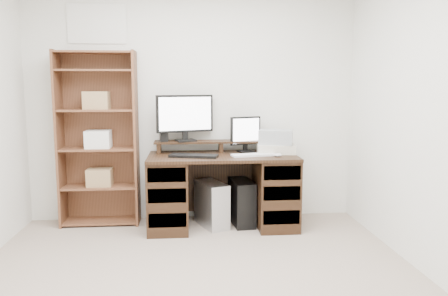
{
  "coord_description": "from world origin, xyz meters",
  "views": [
    {
      "loc": [
        -0.06,
        -2.73,
        1.44
      ],
      "look_at": [
        0.29,
        1.43,
        0.85
      ],
      "focal_mm": 35.0,
      "sensor_mm": 36.0,
      "label": 1
    }
  ],
  "objects": [
    {
      "name": "room",
      "position": [
        -0.0,
        0.0,
        1.25
      ],
      "size": [
        3.54,
        4.04,
        2.54
      ],
      "color": "tan",
      "rests_on": "ground"
    },
    {
      "name": "desk",
      "position": [
        0.29,
        1.64,
        0.39
      ],
      "size": [
        1.5,
        0.7,
        0.75
      ],
      "color": "black",
      "rests_on": "ground"
    },
    {
      "name": "riser_shelf",
      "position": [
        0.29,
        1.85,
        0.84
      ],
      "size": [
        1.4,
        0.22,
        0.12
      ],
      "color": "black",
      "rests_on": "desk"
    },
    {
      "name": "monitor_wide",
      "position": [
        -0.08,
        1.84,
        1.14
      ],
      "size": [
        0.59,
        0.24,
        0.48
      ],
      "rotation": [
        0.0,
        0.0,
        0.32
      ],
      "color": "black",
      "rests_on": "riser_shelf"
    },
    {
      "name": "monitor_small",
      "position": [
        0.55,
        1.82,
        0.95
      ],
      "size": [
        0.33,
        0.18,
        0.37
      ],
      "rotation": [
        0.0,
        0.0,
        0.36
      ],
      "color": "black",
      "rests_on": "desk"
    },
    {
      "name": "speaker",
      "position": [
        -0.3,
        1.82,
        0.97
      ],
      "size": [
        0.09,
        0.09,
        0.2
      ],
      "primitive_type": "cube",
      "rotation": [
        0.0,
        0.0,
        0.21
      ],
      "color": "black",
      "rests_on": "riser_shelf"
    },
    {
      "name": "keyboard_black",
      "position": [
        -0.0,
        1.52,
        0.76
      ],
      "size": [
        0.5,
        0.27,
        0.03
      ],
      "primitive_type": "cube",
      "rotation": [
        0.0,
        0.0,
        -0.26
      ],
      "color": "black",
      "rests_on": "desk"
    },
    {
      "name": "keyboard_white",
      "position": [
        0.59,
        1.54,
        0.76
      ],
      "size": [
        0.45,
        0.21,
        0.02
      ],
      "primitive_type": "cube",
      "rotation": [
        0.0,
        0.0,
        0.2
      ],
      "color": "white",
      "rests_on": "desk"
    },
    {
      "name": "mouse",
      "position": [
        0.83,
        1.47,
        0.77
      ],
      "size": [
        0.1,
        0.09,
        0.03
      ],
      "primitive_type": "ellipsoid",
      "rotation": [
        0.0,
        0.0,
        0.38
      ],
      "color": "silver",
      "rests_on": "desk"
    },
    {
      "name": "printer",
      "position": [
        0.86,
        1.71,
        0.8
      ],
      "size": [
        0.4,
        0.32,
        0.1
      ],
      "primitive_type": "cube",
      "rotation": [
        0.0,
        0.0,
        -0.08
      ],
      "color": "beige",
      "rests_on": "desk"
    },
    {
      "name": "basket",
      "position": [
        0.86,
        1.71,
        0.92
      ],
      "size": [
        0.39,
        0.33,
        0.15
      ],
      "primitive_type": "cube",
      "rotation": [
        0.0,
        0.0,
        -0.27
      ],
      "color": "#979DA1",
      "rests_on": "printer"
    },
    {
      "name": "tower_silver",
      "position": [
        0.18,
        1.66,
        0.23
      ],
      "size": [
        0.36,
        0.5,
        0.46
      ],
      "primitive_type": "cube",
      "rotation": [
        0.0,
        0.0,
        0.38
      ],
      "color": "#B8BBC0",
      "rests_on": "ground"
    },
    {
      "name": "tower_black",
      "position": [
        0.5,
        1.7,
        0.23
      ],
      "size": [
        0.25,
        0.48,
        0.46
      ],
      "rotation": [
        0.0,
        0.0,
        0.12
      ],
      "color": "black",
      "rests_on": "ground"
    },
    {
      "name": "bookshelf",
      "position": [
        -0.98,
        1.86,
        0.92
      ],
      "size": [
        0.8,
        0.3,
        1.8
      ],
      "color": "brown",
      "rests_on": "ground"
    }
  ]
}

